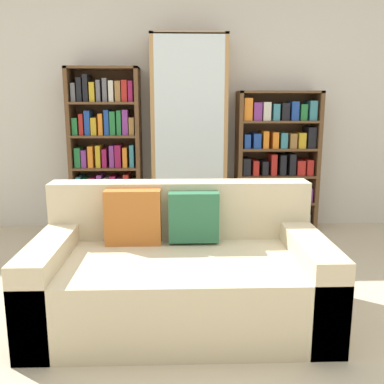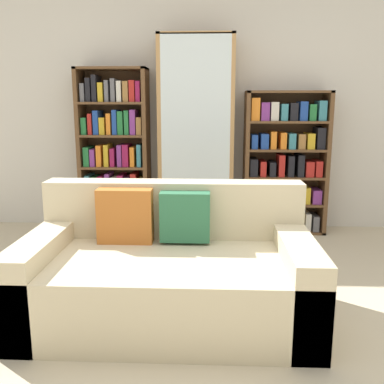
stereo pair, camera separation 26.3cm
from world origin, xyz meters
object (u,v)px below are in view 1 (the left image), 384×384
object	(u,v)px
wine_bottle	(235,245)
couch	(180,273)
bookshelf_right	(276,163)
display_cabinet	(189,137)
bookshelf_left	(106,155)

from	to	relation	value
wine_bottle	couch	bearing A→B (deg)	-117.97
couch	bookshelf_right	world-z (taller)	bookshelf_right
couch	display_cabinet	bearing A→B (deg)	86.81
bookshelf_right	wine_bottle	size ratio (longest dim) A/B	3.74
bookshelf_right	display_cabinet	bearing A→B (deg)	-178.97
display_cabinet	couch	bearing A→B (deg)	-93.19
couch	bookshelf_right	distance (m)	2.18
bookshelf_left	wine_bottle	world-z (taller)	bookshelf_left
display_cabinet	bookshelf_left	bearing A→B (deg)	178.95
bookshelf_right	couch	bearing A→B (deg)	-118.42
couch	wine_bottle	distance (m)	1.00
display_cabinet	bookshelf_right	bearing A→B (deg)	1.03
bookshelf_right	wine_bottle	world-z (taller)	bookshelf_right
bookshelf_left	wine_bottle	bearing A→B (deg)	-39.72
display_cabinet	wine_bottle	world-z (taller)	display_cabinet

